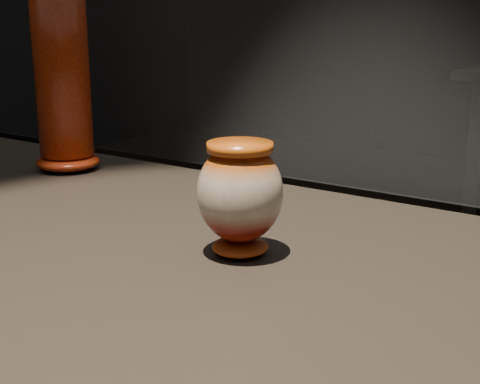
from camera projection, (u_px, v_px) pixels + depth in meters
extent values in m
cube|color=black|center=(165.00, 266.00, 0.92)|extent=(2.00, 0.80, 0.05)
ellipsoid|color=maroon|center=(240.00, 246.00, 0.89)|extent=(0.09, 0.09, 0.02)
ellipsoid|color=beige|center=(240.00, 193.00, 0.87)|extent=(0.13, 0.13, 0.13)
cylinder|color=#C45312|center=(240.00, 147.00, 0.85)|extent=(0.10, 0.10, 0.01)
ellipsoid|color=#D34B0E|center=(68.00, 162.00, 1.37)|extent=(0.14, 0.14, 0.03)
cylinder|color=#D34B0E|center=(61.00, 65.00, 1.31)|extent=(0.12, 0.12, 0.36)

